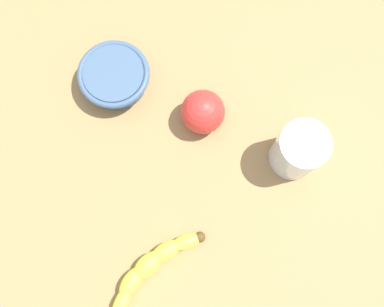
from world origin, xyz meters
TOP-DOWN VIEW (x-y plane):
  - wooden_tabletop at (0.00, 0.00)cm, footprint 120.00×120.00cm
  - banana at (-2.14, 11.98)cm, footprint 10.67×20.79cm
  - smoothie_glass at (-17.73, -17.55)cm, footprint 8.93×8.93cm
  - ceramic_bowl at (19.39, -17.43)cm, footprint 13.77×13.77cm
  - apple_fruit at (0.99, -17.59)cm, footprint 8.29×8.29cm

SIDE VIEW (x-z plane):
  - wooden_tabletop at x=0.00cm, z-range 0.00..3.00cm
  - banana at x=-2.14cm, z-range 3.00..6.61cm
  - ceramic_bowl at x=19.39cm, z-range 3.48..8.52cm
  - apple_fruit at x=0.99cm, z-range 3.00..11.29cm
  - smoothie_glass at x=-17.73cm, z-range 2.78..13.85cm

